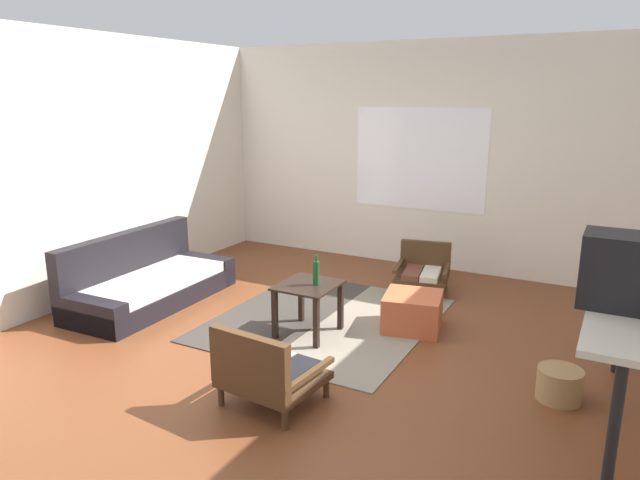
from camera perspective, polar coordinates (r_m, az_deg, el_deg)
ground_plane at (r=4.77m, az=-2.71°, el=-11.61°), size 7.80×7.80×0.00m
far_wall_with_window at (r=7.13m, az=10.02°, el=8.16°), size 5.60×0.13×2.70m
side_wall_left at (r=6.34m, az=-22.62°, el=6.56°), size 0.12×6.60×2.70m
area_rug at (r=5.51m, az=0.56°, el=-7.87°), size 1.90×2.18×0.01m
couch at (r=6.16m, az=-16.79°, el=-4.07°), size 0.84×1.81×0.71m
coffee_table at (r=5.06m, az=-1.18°, el=-5.58°), size 0.49×0.54×0.47m
armchair_by_window at (r=6.32m, az=10.20°, el=-2.88°), size 0.64×0.64×0.51m
armchair_striped_foreground at (r=4.00m, az=-5.36°, el=-12.88°), size 0.68×0.63×0.59m
ottoman_orange at (r=5.31m, az=9.18°, el=-7.06°), size 0.59×0.59×0.33m
console_shelf at (r=4.04m, az=28.07°, el=-6.62°), size 0.43×1.78×0.84m
crt_television at (r=3.84m, az=28.53°, el=-2.82°), size 0.55×0.34×0.44m
clay_vase at (r=4.41m, az=28.45°, el=-2.35°), size 0.19×0.19×0.28m
glass_bottle at (r=4.97m, az=-0.38°, el=-3.24°), size 0.06×0.06×0.27m
wicker_basket at (r=4.46m, az=22.69°, el=-13.09°), size 0.31×0.31×0.23m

